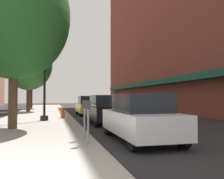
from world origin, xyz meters
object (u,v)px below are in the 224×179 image
parking_meter_far (85,114)px  car_black (105,110)px  tree_far (31,68)px  lamppost (45,70)px  fire_hydrant (63,112)px  parking_meter_near (88,116)px  car_white (140,118)px  tree_near (29,64)px  tree_mid (14,15)px  car_yellow (88,106)px

parking_meter_far → car_black: 6.01m
tree_far → car_black: tree_far is taller
lamppost → fire_hydrant: 3.35m
parking_meter_near → car_white: car_white is taller
fire_hydrant → lamppost: bearing=-125.6°
lamppost → tree_near: (-1.88, 10.45, 1.76)m
tree_mid → car_yellow: (4.76, 9.25, -4.48)m
parking_meter_near → tree_far: 26.24m
fire_hydrant → parking_meter_near: (0.38, -9.64, 0.43)m
tree_near → tree_mid: size_ratio=0.93×
tree_mid → tree_near: bearing=92.5°
car_yellow → tree_mid: bearing=-116.0°
fire_hydrant → car_black: bearing=-53.0°
parking_meter_far → parking_meter_near: bearing=-90.0°
fire_hydrant → car_white: bearing=-75.4°
tree_far → car_yellow: size_ratio=1.88×
tree_far → tree_near: bearing=-87.2°
fire_hydrant → car_black: size_ratio=0.18×
tree_far → car_black: (5.73, -19.03, -4.61)m
parking_meter_near → parking_meter_far: bearing=90.0°
parking_meter_near → lamppost: bearing=100.9°
car_white → car_black: bearing=88.2°
parking_meter_far → car_yellow: bearing=81.3°
car_yellow → parking_meter_far: bearing=-97.5°
fire_hydrant → car_black: 3.88m
parking_meter_near → car_black: (1.95, 6.55, -0.14)m
fire_hydrant → tree_mid: bearing=-115.0°
tree_mid → tree_far: 21.18m
car_yellow → fire_hydrant: bearing=-118.8°
fire_hydrant → tree_near: (-3.05, 8.82, 4.44)m
tree_far → car_yellow: tree_far is taller
parking_meter_far → tree_near: (-3.42, 17.59, 4.01)m
parking_meter_far → car_black: car_black is taller
tree_far → car_yellow: (5.73, -11.91, -4.61)m
parking_meter_far → tree_far: 25.39m
tree_mid → car_black: 6.87m
lamppost → parking_meter_near: size_ratio=4.50×
lamppost → tree_mid: (-1.27, -3.59, 2.09)m
lamppost → fire_hydrant: lamppost is taller
parking_meter_far → car_black: (1.95, 5.69, -0.14)m
tree_near → car_yellow: tree_near is taller
lamppost → parking_meter_near: (1.54, -8.01, -2.25)m
fire_hydrant → car_black: (2.33, -3.09, 0.29)m
car_black → tree_mid: bearing=-153.9°
fire_hydrant → tree_near: size_ratio=0.10×
tree_near → car_yellow: 8.31m
parking_meter_near → tree_near: 19.20m
tree_near → tree_far: size_ratio=0.93×
parking_meter_near → parking_meter_far: same height
parking_meter_near → tree_far: bearing=98.4°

